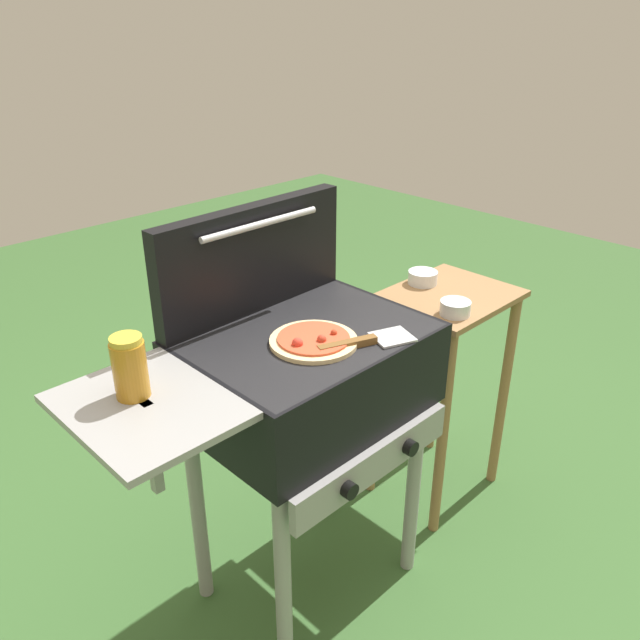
{
  "coord_description": "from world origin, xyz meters",
  "views": [
    {
      "loc": [
        -1.03,
        -1.1,
        1.67
      ],
      "look_at": [
        0.05,
        0.0,
        0.92
      ],
      "focal_mm": 35.9,
      "sensor_mm": 36.0,
      "label": 1
    }
  ],
  "objects_px": {
    "pizza_pepperoni": "(313,340)",
    "grill": "(304,382)",
    "prep_table": "(443,356)",
    "topping_bowl_far": "(455,308)",
    "topping_bowl_near": "(423,278)",
    "spatula": "(366,341)",
    "sauce_jar": "(130,367)"
  },
  "relations": [
    {
      "from": "sauce_jar",
      "to": "topping_bowl_near",
      "type": "distance_m",
      "value": 1.16
    },
    {
      "from": "sauce_jar",
      "to": "prep_table",
      "type": "bearing_deg",
      "value": -2.37
    },
    {
      "from": "spatula",
      "to": "prep_table",
      "type": "xyz_separation_m",
      "value": [
        0.6,
        0.15,
        -0.34
      ]
    },
    {
      "from": "grill",
      "to": "topping_bowl_far",
      "type": "height_order",
      "value": "grill"
    },
    {
      "from": "topping_bowl_far",
      "to": "topping_bowl_near",
      "type": "bearing_deg",
      "value": 60.06
    },
    {
      "from": "sauce_jar",
      "to": "topping_bowl_near",
      "type": "height_order",
      "value": "sauce_jar"
    },
    {
      "from": "topping_bowl_near",
      "to": "prep_table",
      "type": "bearing_deg",
      "value": -93.35
    },
    {
      "from": "pizza_pepperoni",
      "to": "grill",
      "type": "bearing_deg",
      "value": 73.69
    },
    {
      "from": "spatula",
      "to": "grill",
      "type": "bearing_deg",
      "value": 117.89
    },
    {
      "from": "spatula",
      "to": "topping_bowl_far",
      "type": "bearing_deg",
      "value": 5.78
    },
    {
      "from": "topping_bowl_near",
      "to": "grill",
      "type": "bearing_deg",
      "value": -169.76
    },
    {
      "from": "topping_bowl_far",
      "to": "sauce_jar",
      "type": "bearing_deg",
      "value": 171.49
    },
    {
      "from": "pizza_pepperoni",
      "to": "topping_bowl_near",
      "type": "bearing_deg",
      "value": 14.12
    },
    {
      "from": "topping_bowl_far",
      "to": "prep_table",
      "type": "bearing_deg",
      "value": 40.81
    },
    {
      "from": "grill",
      "to": "topping_bowl_near",
      "type": "relative_size",
      "value": 9.42
    },
    {
      "from": "spatula",
      "to": "prep_table",
      "type": "relative_size",
      "value": 0.33
    },
    {
      "from": "spatula",
      "to": "sauce_jar",
      "type": "bearing_deg",
      "value": 159.87
    },
    {
      "from": "grill",
      "to": "pizza_pepperoni",
      "type": "distance_m",
      "value": 0.16
    },
    {
      "from": "pizza_pepperoni",
      "to": "sauce_jar",
      "type": "relative_size",
      "value": 1.55
    },
    {
      "from": "grill",
      "to": "topping_bowl_far",
      "type": "bearing_deg",
      "value": -10.38
    },
    {
      "from": "grill",
      "to": "prep_table",
      "type": "xyz_separation_m",
      "value": [
        0.67,
        0.0,
        -0.19
      ]
    },
    {
      "from": "prep_table",
      "to": "topping_bowl_far",
      "type": "distance_m",
      "value": 0.3
    },
    {
      "from": "spatula",
      "to": "topping_bowl_far",
      "type": "height_order",
      "value": "spatula"
    },
    {
      "from": "sauce_jar",
      "to": "spatula",
      "type": "bearing_deg",
      "value": -20.13
    },
    {
      "from": "topping_bowl_near",
      "to": "sauce_jar",
      "type": "bearing_deg",
      "value": -176.44
    },
    {
      "from": "pizza_pepperoni",
      "to": "topping_bowl_near",
      "type": "relative_size",
      "value": 2.23
    },
    {
      "from": "spatula",
      "to": "topping_bowl_far",
      "type": "xyz_separation_m",
      "value": [
        0.47,
        0.05,
        -0.08
      ]
    },
    {
      "from": "prep_table",
      "to": "pizza_pepperoni",
      "type": "bearing_deg",
      "value": -175.31
    },
    {
      "from": "pizza_pepperoni",
      "to": "topping_bowl_near",
      "type": "xyz_separation_m",
      "value": [
        0.7,
        0.18,
        -0.08
      ]
    },
    {
      "from": "sauce_jar",
      "to": "spatula",
      "type": "distance_m",
      "value": 0.59
    },
    {
      "from": "prep_table",
      "to": "topping_bowl_near",
      "type": "xyz_separation_m",
      "value": [
        0.01,
        0.12,
        0.26
      ]
    },
    {
      "from": "pizza_pepperoni",
      "to": "prep_table",
      "type": "bearing_deg",
      "value": 4.69
    }
  ]
}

